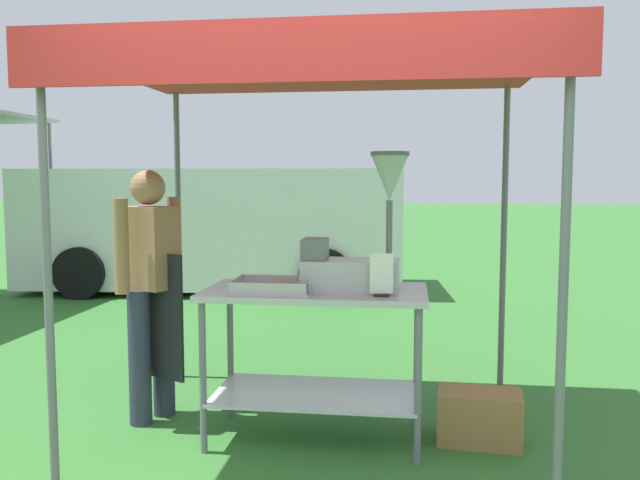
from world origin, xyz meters
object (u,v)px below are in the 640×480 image
Objects in this scene: donut_tray at (272,288)px; vendor at (151,281)px; donut_cart at (315,329)px; donut_fryer at (359,246)px; stall_canopy at (318,74)px; van_white at (217,227)px; menu_sign at (382,278)px; supply_crate at (480,417)px.

vendor is (-0.85, 0.28, -0.02)m from donut_tray.
donut_fryer is (0.25, -0.01, 0.50)m from donut_cart.
van_white is (-2.16, 5.19, -1.29)m from stall_canopy.
supply_crate is (0.57, 0.26, -0.86)m from menu_sign.
menu_sign is at bearing -13.97° from vendor.
donut_tray is 0.90× the size of supply_crate.
donut_tray is 0.55m from donut_fryer.
vendor is (-1.09, 0.17, 0.24)m from donut_cart.
donut_fryer reaches higher than vendor.
stall_canopy is at bearing 90.00° from donut_cart.
donut_cart is 2.83× the size of donut_tray.
donut_cart is at bearing -175.86° from supply_crate.
donut_cart is (0.00, -0.10, -1.50)m from stall_canopy.
van_white is (-3.13, 5.22, 0.72)m from supply_crate.
donut_tray is at bearing -70.33° from van_white.
donut_fryer reaches higher than supply_crate.
van_white is at bearing 120.99° from supply_crate.
donut_tray is 0.64m from menu_sign.
vendor is (-1.34, 0.19, -0.27)m from donut_fryer.
van_white is at bearing 112.65° from stall_canopy.
donut_fryer is 1.24m from supply_crate.
donut_fryer is at bearing 10.83° from donut_tray.
vendor is (-1.09, 0.08, -1.26)m from stall_canopy.
menu_sign is at bearing -64.96° from van_white.
donut_cart is at bearing -67.73° from van_white.
donut_fryer reaches higher than donut_tray.
donut_fryer is (0.25, -0.11, -0.99)m from stall_canopy.
supply_crate is 6.13m from van_white.
donut_tray is (-0.24, -0.11, 0.26)m from donut_cart.
donut_tray is 0.29× the size of vendor.
vendor is at bearing 176.01° from stall_canopy.
donut_cart is 0.25× the size of van_white.
stall_canopy is at bearing 155.86° from donut_fryer.
donut_cart is 5.44× the size of menu_sign.
van_white reaches higher than supply_crate.
vendor is 3.16× the size of supply_crate.
supply_crate is at bearing 8.44° from donut_tray.
donut_cart is 0.56m from donut_fryer.
donut_fryer is 0.15× the size of van_white.
menu_sign is at bearing -51.74° from donut_fryer.
menu_sign is 0.47× the size of supply_crate.
van_white is at bearing 114.53° from donut_fryer.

